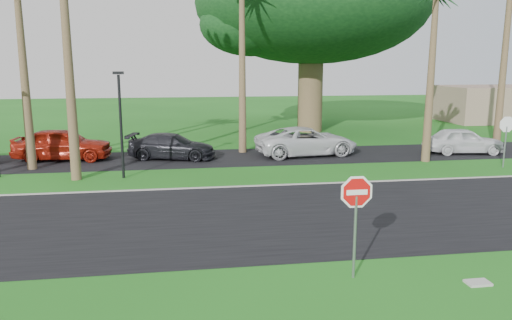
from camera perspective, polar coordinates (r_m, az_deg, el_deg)
The scene contains 14 objects.
ground at distance 14.92m, azimuth 5.31°, elevation -8.63°, with size 120.00×120.00×0.00m, color #1A5916.
road at distance 16.76m, azimuth 3.65°, elevation -6.32°, with size 120.00×8.00×0.02m, color black.
parking_strip at distance 26.81m, azimuth -1.13°, elevation 0.34°, with size 120.00×5.00×0.02m, color black.
curb at distance 20.58m, azimuth 1.25°, elevation -2.93°, with size 120.00×0.12×0.06m, color gray.
stop_sign_near at distance 11.79m, azimuth 11.36°, elevation -5.14°, with size 1.05×0.07×2.62m.
stop_sign_far at distance 26.77m, azimuth 26.70°, elevation 2.96°, with size 1.05×0.07×2.62m.
canopy_tree at distance 37.05m, azimuth 6.42°, elevation 17.14°, with size 16.50×16.50×13.12m.
streetlight_right at distance 22.38m, azimuth -15.22°, elevation 4.64°, with size 0.45×0.25×4.64m.
building_far at distance 48.33m, azimuth 26.09°, elevation 5.82°, with size 10.00×6.00×3.00m, color gray.
car_red at distance 27.70m, azimuth -21.22°, elevation 1.67°, with size 1.97×4.91×1.67m, color maroon.
car_dark at distance 26.58m, azimuth -9.59°, elevation 1.52°, with size 1.86×4.57×1.33m, color black.
car_minivan at distance 27.36m, azimuth 5.78°, elevation 2.12°, with size 2.55×5.54×1.54m, color silver.
car_pickup at distance 30.03m, azimuth 22.60°, elevation 2.03°, with size 1.71×4.24×1.44m, color silver.
utility_slab at distance 12.90m, azimuth 24.02°, elevation -12.69°, with size 0.55×0.35×0.06m, color #A3A39B.
Camera 1 is at (-3.47, -13.61, 5.03)m, focal length 35.00 mm.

